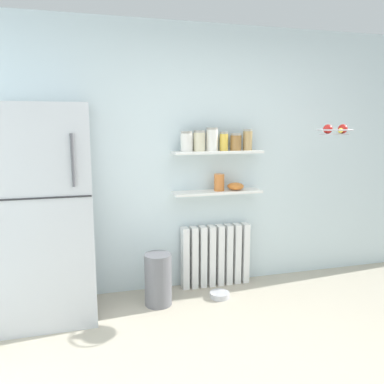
{
  "coord_description": "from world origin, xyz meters",
  "views": [
    {
      "loc": [
        -1.2,
        -1.72,
        1.65
      ],
      "look_at": [
        -0.28,
        1.6,
        1.05
      ],
      "focal_mm": 36.49,
      "sensor_mm": 36.0,
      "label": 1
    }
  ],
  "objects_px": {
    "vase": "(219,182)",
    "trash_bin": "(158,279)",
    "storage_jar_2": "(212,139)",
    "pet_food_bowl": "(220,295)",
    "storage_jar_0": "(187,142)",
    "shelf_bowl": "(236,186)",
    "refrigerator": "(47,214)",
    "storage_jar_4": "(236,142)",
    "storage_jar_5": "(248,140)",
    "storage_jar_1": "(199,141)",
    "radiator": "(216,255)",
    "storage_jar_3": "(224,141)",
    "hanging_fruit_basket": "(335,130)"
  },
  "relations": [
    {
      "from": "storage_jar_0",
      "to": "trash_bin",
      "type": "xyz_separation_m",
      "value": [
        -0.34,
        -0.26,
        -1.24
      ]
    },
    {
      "from": "radiator",
      "to": "storage_jar_5",
      "type": "height_order",
      "value": "storage_jar_5"
    },
    {
      "from": "storage_jar_1",
      "to": "shelf_bowl",
      "type": "bearing_deg",
      "value": 0.0
    },
    {
      "from": "storage_jar_5",
      "to": "radiator",
      "type": "bearing_deg",
      "value": 174.53
    },
    {
      "from": "refrigerator",
      "to": "storage_jar_1",
      "type": "relative_size",
      "value": 9.21
    },
    {
      "from": "storage_jar_5",
      "to": "pet_food_bowl",
      "type": "relative_size",
      "value": 1.09
    },
    {
      "from": "hanging_fruit_basket",
      "to": "storage_jar_2",
      "type": "bearing_deg",
      "value": 156.95
    },
    {
      "from": "radiator",
      "to": "vase",
      "type": "height_order",
      "value": "vase"
    },
    {
      "from": "vase",
      "to": "hanging_fruit_basket",
      "type": "height_order",
      "value": "hanging_fruit_basket"
    },
    {
      "from": "trash_bin",
      "to": "refrigerator",
      "type": "bearing_deg",
      "value": 177.67
    },
    {
      "from": "storage_jar_3",
      "to": "trash_bin",
      "type": "height_order",
      "value": "storage_jar_3"
    },
    {
      "from": "storage_jar_2",
      "to": "pet_food_bowl",
      "type": "bearing_deg",
      "value": -89.26
    },
    {
      "from": "vase",
      "to": "refrigerator",
      "type": "bearing_deg",
      "value": -172.19
    },
    {
      "from": "storage_jar_0",
      "to": "storage_jar_1",
      "type": "distance_m",
      "value": 0.13
    },
    {
      "from": "vase",
      "to": "radiator",
      "type": "bearing_deg",
      "value": 123.52
    },
    {
      "from": "radiator",
      "to": "shelf_bowl",
      "type": "height_order",
      "value": "shelf_bowl"
    },
    {
      "from": "storage_jar_0",
      "to": "storage_jar_3",
      "type": "bearing_deg",
      "value": -0.0
    },
    {
      "from": "storage_jar_0",
      "to": "pet_food_bowl",
      "type": "height_order",
      "value": "storage_jar_0"
    },
    {
      "from": "storage_jar_1",
      "to": "shelf_bowl",
      "type": "height_order",
      "value": "storage_jar_1"
    },
    {
      "from": "storage_jar_5",
      "to": "shelf_bowl",
      "type": "bearing_deg",
      "value": 180.0
    },
    {
      "from": "storage_jar_2",
      "to": "pet_food_bowl",
      "type": "height_order",
      "value": "storage_jar_2"
    },
    {
      "from": "refrigerator",
      "to": "storage_jar_3",
      "type": "xyz_separation_m",
      "value": [
        1.64,
        0.22,
        0.58
      ]
    },
    {
      "from": "radiator",
      "to": "storage_jar_0",
      "type": "height_order",
      "value": "storage_jar_0"
    },
    {
      "from": "shelf_bowl",
      "to": "pet_food_bowl",
      "type": "bearing_deg",
      "value": -132.81
    },
    {
      "from": "storage_jar_0",
      "to": "hanging_fruit_basket",
      "type": "bearing_deg",
      "value": -18.98
    },
    {
      "from": "radiator",
      "to": "hanging_fruit_basket",
      "type": "height_order",
      "value": "hanging_fruit_basket"
    },
    {
      "from": "storage_jar_5",
      "to": "shelf_bowl",
      "type": "height_order",
      "value": "storage_jar_5"
    },
    {
      "from": "storage_jar_5",
      "to": "vase",
      "type": "relative_size",
      "value": 1.24
    },
    {
      "from": "storage_jar_1",
      "to": "storage_jar_2",
      "type": "xyz_separation_m",
      "value": [
        0.13,
        0.0,
        0.01
      ]
    },
    {
      "from": "storage_jar_2",
      "to": "pet_food_bowl",
      "type": "distance_m",
      "value": 1.5
    },
    {
      "from": "shelf_bowl",
      "to": "storage_jar_2",
      "type": "bearing_deg",
      "value": 180.0
    },
    {
      "from": "storage_jar_0",
      "to": "vase",
      "type": "relative_size",
      "value": 1.13
    },
    {
      "from": "trash_bin",
      "to": "hanging_fruit_basket",
      "type": "xyz_separation_m",
      "value": [
        1.65,
        -0.19,
        1.35
      ]
    },
    {
      "from": "vase",
      "to": "storage_jar_4",
      "type": "bearing_deg",
      "value": 0.0
    },
    {
      "from": "storage_jar_1",
      "to": "trash_bin",
      "type": "bearing_deg",
      "value": -151.09
    },
    {
      "from": "storage_jar_0",
      "to": "radiator",
      "type": "bearing_deg",
      "value": 5.47
    },
    {
      "from": "refrigerator",
      "to": "storage_jar_4",
      "type": "distance_m",
      "value": 1.87
    },
    {
      "from": "refrigerator",
      "to": "storage_jar_4",
      "type": "height_order",
      "value": "refrigerator"
    },
    {
      "from": "storage_jar_2",
      "to": "storage_jar_5",
      "type": "distance_m",
      "value": 0.38
    },
    {
      "from": "storage_jar_0",
      "to": "shelf_bowl",
      "type": "xyz_separation_m",
      "value": [
        0.51,
        -0.0,
        -0.45
      ]
    },
    {
      "from": "radiator",
      "to": "shelf_bowl",
      "type": "bearing_deg",
      "value": -8.76
    },
    {
      "from": "trash_bin",
      "to": "pet_food_bowl",
      "type": "xyz_separation_m",
      "value": [
        0.6,
        -0.02,
        -0.22
      ]
    },
    {
      "from": "storage_jar_3",
      "to": "storage_jar_4",
      "type": "height_order",
      "value": "storage_jar_3"
    },
    {
      "from": "vase",
      "to": "trash_bin",
      "type": "distance_m",
      "value": 1.11
    },
    {
      "from": "storage_jar_4",
      "to": "vase",
      "type": "relative_size",
      "value": 1.0
    },
    {
      "from": "storage_jar_1",
      "to": "storage_jar_3",
      "type": "distance_m",
      "value": 0.25
    },
    {
      "from": "storage_jar_5",
      "to": "vase",
      "type": "bearing_deg",
      "value": 180.0
    },
    {
      "from": "storage_jar_1",
      "to": "storage_jar_3",
      "type": "bearing_deg",
      "value": 0.0
    },
    {
      "from": "storage_jar_2",
      "to": "shelf_bowl",
      "type": "bearing_deg",
      "value": 0.0
    },
    {
      "from": "storage_jar_2",
      "to": "hanging_fruit_basket",
      "type": "bearing_deg",
      "value": -23.05
    }
  ]
}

